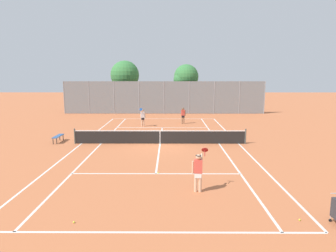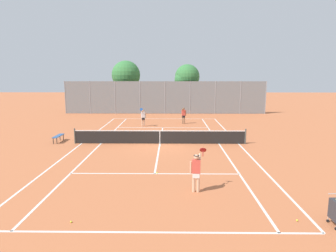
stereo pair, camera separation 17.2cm
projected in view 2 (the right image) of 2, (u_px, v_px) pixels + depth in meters
ground_plane at (160, 144)px, 20.92m from camera, size 120.00×120.00×0.00m
court_line_markings at (160, 144)px, 20.92m from camera, size 11.10×23.90×0.01m
tennis_net at (160, 137)px, 20.83m from camera, size 12.00×0.10×1.07m
player_near_side at (196, 170)px, 12.21m from camera, size 0.72×0.72×1.77m
player_far_left at (143, 117)px, 27.73m from camera, size 0.51×0.85×1.77m
player_far_right at (184, 115)px, 29.21m from camera, size 0.44×0.52×1.60m
loose_tennis_ball_0 at (71, 222)px, 9.78m from camera, size 0.07×0.07×0.07m
loose_tennis_ball_1 at (172, 143)px, 21.00m from camera, size 0.07×0.07×0.07m
loose_tennis_ball_2 at (157, 173)px, 14.66m from camera, size 0.07×0.07×0.07m
loose_tennis_ball_3 at (297, 220)px, 9.88m from camera, size 0.07×0.07×0.07m
courtside_bench at (58, 136)px, 21.42m from camera, size 0.36×1.50×0.47m
back_fence at (165, 98)px, 36.55m from camera, size 24.62×0.08×3.97m
tree_behind_left at (126, 76)px, 39.65m from camera, size 3.75×3.75×6.58m
tree_behind_right at (186, 78)px, 38.48m from camera, size 3.23×3.16×6.07m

